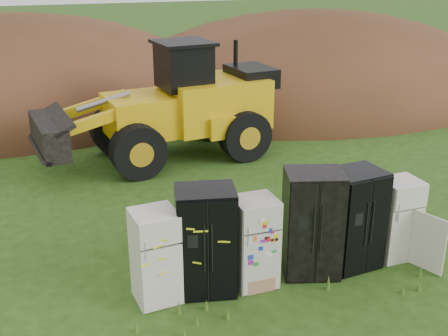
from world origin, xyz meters
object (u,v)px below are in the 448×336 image
Objects in this scene: wheel_loader at (157,103)px; fridge_black_right at (354,219)px; fridge_sticker at (254,242)px; fridge_open_door at (397,219)px; fridge_leftmost at (156,256)px; fridge_black_side at (206,241)px; fridge_dark_mid at (312,223)px.

fridge_black_right is at bearing -79.41° from wheel_loader.
fridge_sticker is 1.03× the size of fridge_open_door.
fridge_leftmost is at bearing 178.14° from fridge_open_door.
fridge_black_right is (3.65, -0.01, 0.13)m from fridge_leftmost.
fridge_black_side reaches higher than fridge_open_door.
fridge_sticker is (0.85, -0.07, -0.13)m from fridge_black_side.
fridge_leftmost is 1.03× the size of fridge_open_door.
fridge_dark_mid is 1.24× the size of fridge_open_door.
fridge_dark_mid is at bearing 172.30° from fridge_black_right.
wheel_loader is at bearing 117.08° from fridge_dark_mid.
fridge_leftmost is 0.86× the size of fridge_black_side.
fridge_black_side is at bearing 178.01° from fridge_open_door.
fridge_black_side is at bearing -102.65° from wheel_loader.
fridge_open_door is at bearing 10.90° from fridge_black_side.
wheel_loader is at bearing 96.03° from fridge_black_side.
fridge_open_door is (1.78, 0.02, -0.19)m from fridge_dark_mid.
fridge_black_side is 1.20× the size of fridge_open_door.
fridge_sticker is at bearing 6.35° from fridge_black_side.
fridge_leftmost is 0.87m from fridge_black_side.
fridge_dark_mid is 0.83m from fridge_black_right.
fridge_open_door is 0.23× the size of wheel_loader.
fridge_sticker is 0.24× the size of wheel_loader.
fridge_open_door is (2.89, 0.07, -0.03)m from fridge_sticker.
fridge_leftmost is at bearing -109.88° from wheel_loader.
fridge_black_right is (0.83, -0.00, -0.04)m from fridge_dark_mid.
wheel_loader is (-0.28, 6.72, 0.81)m from fridge_sticker.
fridge_open_door is (0.95, 0.03, -0.15)m from fridge_black_right.
fridge_black_right is 0.28× the size of wheel_loader.
fridge_black_side is 0.28× the size of wheel_loader.
fridge_sticker reaches higher than fridge_open_door.
fridge_black_right is (1.94, 0.04, 0.13)m from fridge_sticker.
fridge_leftmost is at bearing 172.39° from fridge_black_right.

